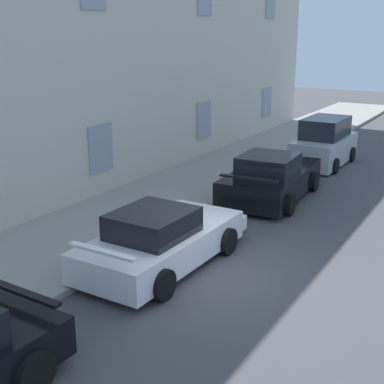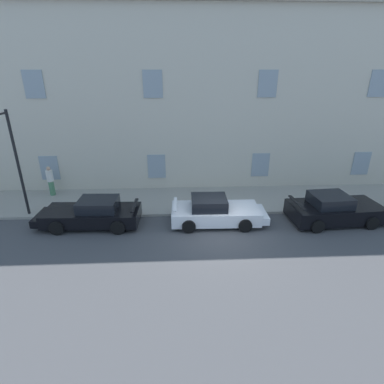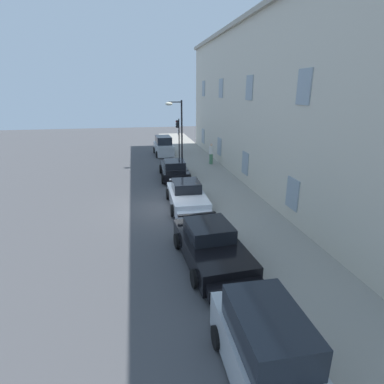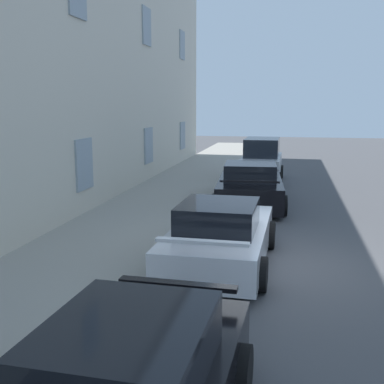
% 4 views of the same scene
% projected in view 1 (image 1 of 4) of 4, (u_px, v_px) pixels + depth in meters
% --- Properties ---
extents(ground_plane, '(80.00, 80.00, 0.00)m').
position_uv_depth(ground_plane, '(210.00, 275.00, 11.76)').
color(ground_plane, '#444447').
extents(sidewalk, '(60.00, 3.78, 0.14)m').
position_uv_depth(sidewalk, '(76.00, 238.00, 13.63)').
color(sidewalk, gray).
rests_on(sidewalk, ground).
extents(sportscar_yellow_flank, '(4.77, 2.19, 1.39)m').
position_uv_depth(sportscar_yellow_flank, '(165.00, 239.00, 12.18)').
color(sportscar_yellow_flank, white).
rests_on(sportscar_yellow_flank, ground).
extents(sportscar_white_middle, '(5.03, 2.50, 1.47)m').
position_uv_depth(sportscar_white_middle, '(273.00, 178.00, 17.15)').
color(sportscar_white_middle, black).
rests_on(sportscar_white_middle, ground).
extents(hatchback_parked, '(3.82, 1.83, 1.88)m').
position_uv_depth(hatchback_parked, '(324.00, 144.00, 21.22)').
color(hatchback_parked, '#B2B7BC').
rests_on(hatchback_parked, ground).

